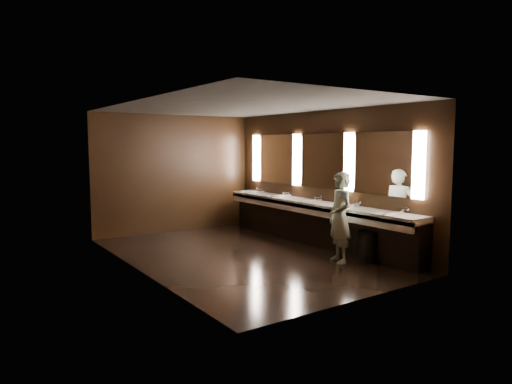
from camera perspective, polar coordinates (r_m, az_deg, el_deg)
floor at (r=8.75m, az=-1.68°, el=-7.88°), size 6.00×6.00×0.00m
ceiling at (r=8.53m, az=-1.73°, el=10.71°), size 4.00×6.00×0.02m
wall_back at (r=11.16m, az=-10.09°, el=2.31°), size 4.00×0.02×2.80m
wall_front at (r=6.23m, az=13.41°, el=-0.61°), size 4.00×0.02×2.80m
wall_left at (r=7.63m, az=-14.42°, el=0.55°), size 0.02×6.00×2.80m
wall_right at (r=9.75m, az=8.23°, el=1.82°), size 0.02×6.00×2.80m
sink_counter at (r=9.72m, az=7.25°, el=-3.55°), size 0.55×5.40×1.01m
mirror_band at (r=9.72m, az=8.17°, el=3.88°), size 0.06×5.03×1.15m
person at (r=8.24m, az=10.45°, el=-3.13°), size 0.54×0.68×1.61m
trash_bin at (r=8.44m, az=13.79°, el=-6.66°), size 0.44×0.44×0.55m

